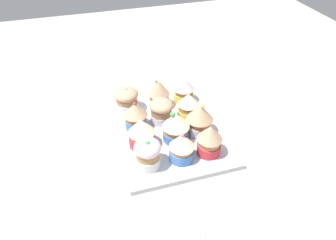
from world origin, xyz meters
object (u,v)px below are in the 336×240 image
Objects in this scene: cupcake_2 at (142,132)px; cupcake_9 at (188,105)px; baking_tray at (168,132)px; cupcake_11 at (210,139)px; cupcake_0 at (126,99)px; cupcake_3 at (148,153)px; cupcake_10 at (200,118)px; napkin at (162,223)px; cupcake_7 at (181,147)px; cupcake_6 at (176,126)px; cupcake_8 at (184,89)px; cupcake_1 at (135,115)px; cupcake_4 at (159,93)px; cupcake_5 at (161,110)px.

cupcake_9 is (-7.03, 13.55, -0.29)cm from cupcake_2.
cupcake_11 reaches higher than baking_tray.
cupcake_2 is 15.27cm from cupcake_9.
cupcake_3 reaches higher than cupcake_0.
cupcake_10 reaches higher than napkin.
cupcake_10 is at bearing 92.29° from cupcake_2.
cupcake_7 is at bearing 88.24° from cupcake_3.
cupcake_6 is 1.09× the size of cupcake_7.
cupcake_8 is at bearing 143.93° from cupcake_3.
cupcake_6 is at bearing 171.52° from cupcake_7.
baking_tray is at bearing 65.99° from cupcake_1.
cupcake_3 is 19.36cm from cupcake_9.
cupcake_9 is at bearing 134.58° from cupcake_3.
cupcake_8 is 0.93× the size of cupcake_11.
cupcake_0 is 0.92× the size of cupcake_7.
cupcake_4 reaches higher than baking_tray.
cupcake_6 is 22.71cm from napkin.
cupcake_2 is 9.72cm from cupcake_5.
cupcake_11 reaches higher than napkin.
cupcake_10 is (-0.56, 14.05, 0.34)cm from cupcake_2.
cupcake_10 is (-7.11, 14.29, 0.52)cm from cupcake_3.
cupcake_0 is at bearing 179.05° from napkin.
cupcake_0 is at bearing -144.99° from baking_tray.
cupcake_6 is 1.11× the size of cupcake_8.
cupcake_10 is (13.03, 6.36, 0.07)cm from cupcake_4.
cupcake_2 is 7.94cm from cupcake_6.
cupcake_4 is 1.02× the size of cupcake_6.
baking_tray is 4.43× the size of cupcake_2.
cupcake_5 reaches higher than baking_tray.
cupcake_6 is (0.33, 7.94, 0.14)cm from cupcake_2.
cupcake_11 is at bearing 89.03° from cupcake_3.
cupcake_8 is at bearing 116.98° from cupcake_1.
baking_tray is 4.50× the size of cupcake_3.
cupcake_0 is 21.11cm from cupcake_3.
cupcake_4 is (0.97, 8.34, 0.75)cm from cupcake_0.
cupcake_9 is at bearing 179.77° from cupcake_11.
cupcake_4 is 6.58cm from cupcake_5.
cupcake_1 is 16.55cm from cupcake_8.
cupcake_1 is 0.91× the size of cupcake_10.
cupcake_9 is (-3.66, 6.37, 4.02)cm from baking_tray.
cupcake_6 is at bearing 10.24° from cupcake_5.
cupcake_8 reaches higher than cupcake_9.
cupcake_7 is at bearing -8.48° from cupcake_6.
cupcake_4 is (-13.59, 7.69, 0.27)cm from cupcake_2.
cupcake_2 is 21.11cm from napkin.
cupcake_5 is at bearing -49.76° from cupcake_8.
cupcake_4 is at bearing 177.99° from cupcake_7.
cupcake_2 is 0.96× the size of cupcake_11.
cupcake_7 is (0.22, 7.22, -0.06)cm from cupcake_3.
cupcake_6 is at bearing 1.01° from cupcake_4.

